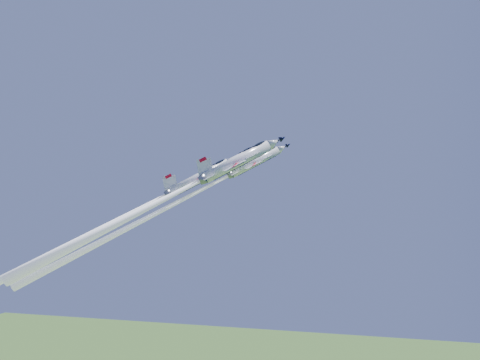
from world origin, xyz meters
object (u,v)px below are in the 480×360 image
(jet_slot, at_px, (106,226))
(jet_lead, at_px, (164,209))
(jet_right, at_px, (159,202))
(jet_left, at_px, (169,194))

(jet_slot, bearing_deg, jet_lead, 89.04)
(jet_right, relative_size, jet_slot, 0.91)
(jet_lead, xyz_separation_m, jet_left, (-1.75, 6.43, 3.03))
(jet_left, height_order, jet_slot, jet_left)
(jet_lead, height_order, jet_right, jet_lead)
(jet_left, bearing_deg, jet_slot, -63.01)
(jet_slot, bearing_deg, jet_left, 116.99)
(jet_lead, xyz_separation_m, jet_slot, (-10.18, -4.76, -3.29))
(jet_right, bearing_deg, jet_lead, 169.85)
(jet_lead, distance_m, jet_left, 7.32)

